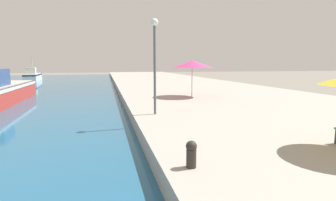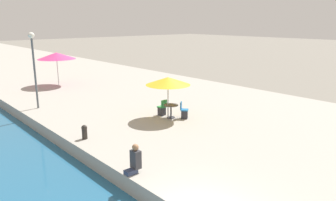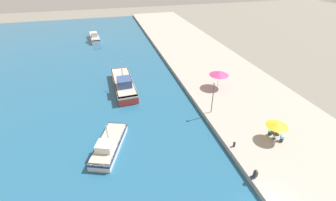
{
  "view_description": "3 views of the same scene",
  "coord_description": "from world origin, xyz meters",
  "px_view_note": "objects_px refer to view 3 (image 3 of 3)",
  "views": [
    {
      "loc": [
        -1.22,
        2.1,
        3.11
      ],
      "look_at": [
        1.5,
        13.51,
        1.46
      ],
      "focal_mm": 28.0,
      "sensor_mm": 36.0,
      "label": 1
    },
    {
      "loc": [
        -5.72,
        -5.24,
        5.89
      ],
      "look_at": [
        5.65,
        7.68,
        1.66
      ],
      "focal_mm": 35.0,
      "sensor_mm": 36.0,
      "label": 2
    },
    {
      "loc": [
        -11.27,
        -7.89,
        18.17
      ],
      "look_at": [
        -4.0,
        18.0,
        1.26
      ],
      "focal_mm": 24.0,
      "sensor_mm": 36.0,
      "label": 3
    }
  ],
  "objects_px": {
    "fishing_boat_near": "(109,145)",
    "mooring_bollard": "(234,144)",
    "fishing_boat_far": "(94,37)",
    "cafe_umbrella_white": "(219,73)",
    "cafe_table": "(275,135)",
    "cafe_chair_left": "(282,139)",
    "lamppost": "(213,92)",
    "person_at_quay": "(255,174)",
    "cafe_umbrella_pink": "(277,124)",
    "cafe_chair_right": "(271,133)",
    "fishing_boat_mid": "(124,84)"
  },
  "relations": [
    {
      "from": "mooring_bollard",
      "to": "lamppost",
      "type": "xyz_separation_m",
      "value": [
        0.4,
        6.78,
        2.74
      ]
    },
    {
      "from": "fishing_boat_far",
      "to": "person_at_quay",
      "type": "xyz_separation_m",
      "value": [
        14.47,
        -50.6,
        0.24
      ]
    },
    {
      "from": "cafe_umbrella_pink",
      "to": "cafe_table",
      "type": "distance_m",
      "value": 1.55
    },
    {
      "from": "cafe_table",
      "to": "cafe_umbrella_white",
      "type": "bearing_deg",
      "value": 93.3
    },
    {
      "from": "fishing_boat_far",
      "to": "cafe_umbrella_pink",
      "type": "xyz_separation_m",
      "value": [
        19.7,
        -46.43,
        1.85
      ]
    },
    {
      "from": "cafe_umbrella_white",
      "to": "lamppost",
      "type": "distance_m",
      "value": 7.38
    },
    {
      "from": "cafe_chair_right",
      "to": "mooring_bollard",
      "type": "relative_size",
      "value": 1.39
    },
    {
      "from": "cafe_table",
      "to": "lamppost",
      "type": "distance_m",
      "value": 8.75
    },
    {
      "from": "cafe_table",
      "to": "lamppost",
      "type": "xyz_separation_m",
      "value": [
        -4.73,
        6.91,
        2.56
      ]
    },
    {
      "from": "fishing_boat_far",
      "to": "cafe_chair_right",
      "type": "relative_size",
      "value": 9.72
    },
    {
      "from": "cafe_table",
      "to": "lamppost",
      "type": "bearing_deg",
      "value": 124.41
    },
    {
      "from": "cafe_chair_left",
      "to": "cafe_chair_right",
      "type": "xyz_separation_m",
      "value": [
        -0.5,
        1.27,
        0.0
      ]
    },
    {
      "from": "fishing_boat_near",
      "to": "cafe_umbrella_pink",
      "type": "bearing_deg",
      "value": 8.79
    },
    {
      "from": "cafe_umbrella_pink",
      "to": "lamppost",
      "type": "distance_m",
      "value": 8.3
    },
    {
      "from": "fishing_boat_mid",
      "to": "person_at_quay",
      "type": "xyz_separation_m",
      "value": [
        9.91,
        -21.86,
        0.16
      ]
    },
    {
      "from": "cafe_chair_left",
      "to": "mooring_bollard",
      "type": "bearing_deg",
      "value": -47.24
    },
    {
      "from": "cafe_chair_right",
      "to": "lamppost",
      "type": "bearing_deg",
      "value": 125.04
    },
    {
      "from": "cafe_table",
      "to": "cafe_chair_left",
      "type": "distance_m",
      "value": 0.75
    },
    {
      "from": "fishing_boat_far",
      "to": "cafe_umbrella_white",
      "type": "height_order",
      "value": "fishing_boat_far"
    },
    {
      "from": "cafe_table",
      "to": "cafe_umbrella_pink",
      "type": "bearing_deg",
      "value": 164.66
    },
    {
      "from": "mooring_bollard",
      "to": "fishing_boat_near",
      "type": "bearing_deg",
      "value": 163.28
    },
    {
      "from": "cafe_table",
      "to": "cafe_chair_left",
      "type": "bearing_deg",
      "value": -49.71
    },
    {
      "from": "fishing_boat_mid",
      "to": "cafe_chair_left",
      "type": "bearing_deg",
      "value": -51.09
    },
    {
      "from": "cafe_umbrella_white",
      "to": "cafe_table",
      "type": "height_order",
      "value": "cafe_umbrella_white"
    },
    {
      "from": "cafe_umbrella_white",
      "to": "cafe_chair_left",
      "type": "height_order",
      "value": "cafe_umbrella_white"
    },
    {
      "from": "fishing_boat_mid",
      "to": "cafe_umbrella_pink",
      "type": "xyz_separation_m",
      "value": [
        15.14,
        -17.69,
        1.76
      ]
    },
    {
      "from": "cafe_table",
      "to": "lamppost",
      "type": "relative_size",
      "value": 0.18
    },
    {
      "from": "fishing_boat_near",
      "to": "lamppost",
      "type": "bearing_deg",
      "value": 32.86
    },
    {
      "from": "fishing_boat_far",
      "to": "mooring_bollard",
      "type": "xyz_separation_m",
      "value": [
        14.75,
        -46.35,
        0.12
      ]
    },
    {
      "from": "fishing_boat_near",
      "to": "mooring_bollard",
      "type": "xyz_separation_m",
      "value": [
        13.3,
        -4.0,
        0.32
      ]
    },
    {
      "from": "fishing_boat_near",
      "to": "person_at_quay",
      "type": "relative_size",
      "value": 6.99
    },
    {
      "from": "cafe_chair_right",
      "to": "lamppost",
      "type": "distance_m",
      "value": 8.25
    },
    {
      "from": "person_at_quay",
      "to": "cafe_umbrella_pink",
      "type": "bearing_deg",
      "value": 38.58
    },
    {
      "from": "cafe_umbrella_white",
      "to": "mooring_bollard",
      "type": "xyz_separation_m",
      "value": [
        -4.37,
        -12.96,
        -2.08
      ]
    },
    {
      "from": "fishing_boat_near",
      "to": "cafe_chair_right",
      "type": "xyz_separation_m",
      "value": [
        18.4,
        -3.4,
        0.3
      ]
    },
    {
      "from": "fishing_boat_near",
      "to": "person_at_quay",
      "type": "distance_m",
      "value": 15.42
    },
    {
      "from": "cafe_table",
      "to": "cafe_chair_right",
      "type": "bearing_deg",
      "value": 92.21
    },
    {
      "from": "fishing_boat_near",
      "to": "cafe_chair_right",
      "type": "distance_m",
      "value": 18.71
    },
    {
      "from": "cafe_table",
      "to": "cafe_chair_left",
      "type": "xyz_separation_m",
      "value": [
        0.47,
        -0.55,
        -0.21
      ]
    },
    {
      "from": "fishing_boat_near",
      "to": "cafe_chair_right",
      "type": "relative_size",
      "value": 8.1
    },
    {
      "from": "cafe_chair_right",
      "to": "lamppost",
      "type": "height_order",
      "value": "lamppost"
    },
    {
      "from": "cafe_chair_right",
      "to": "person_at_quay",
      "type": "xyz_separation_m",
      "value": [
        -5.38,
        -4.85,
        0.14
      ]
    },
    {
      "from": "cafe_umbrella_white",
      "to": "cafe_chair_right",
      "type": "bearing_deg",
      "value": -86.64
    },
    {
      "from": "person_at_quay",
      "to": "mooring_bollard",
      "type": "distance_m",
      "value": 4.27
    },
    {
      "from": "cafe_chair_left",
      "to": "cafe_table",
      "type": "bearing_deg",
      "value": -90.0
    },
    {
      "from": "mooring_bollard",
      "to": "cafe_umbrella_white",
      "type": "bearing_deg",
      "value": 71.36
    },
    {
      "from": "cafe_table",
      "to": "mooring_bollard",
      "type": "bearing_deg",
      "value": 178.55
    },
    {
      "from": "fishing_boat_mid",
      "to": "cafe_chair_right",
      "type": "relative_size",
      "value": 12.24
    },
    {
      "from": "cafe_umbrella_pink",
      "to": "cafe_chair_left",
      "type": "height_order",
      "value": "cafe_umbrella_pink"
    },
    {
      "from": "cafe_umbrella_pink",
      "to": "person_at_quay",
      "type": "distance_m",
      "value": 6.88
    }
  ]
}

